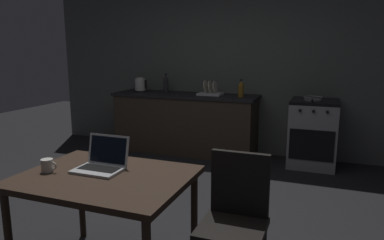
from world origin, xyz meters
The scene contains 13 objects.
ground_plane centered at (0.00, 0.00, 0.00)m, with size 12.00×12.00×0.00m, color black.
back_wall centered at (0.30, 2.63, 1.40)m, with size 6.40×0.10×2.79m, color #575A56.
kitchen_counter centered at (-0.54, 2.28, 0.45)m, with size 2.16×0.64×0.89m.
stove_oven centered at (1.29, 2.28, 0.44)m, with size 0.60×0.62×0.89m.
dining_table centered at (0.10, -0.72, 0.65)m, with size 1.11×0.84×0.72m.
chair centered at (0.95, -0.56, 0.52)m, with size 0.40×0.40×0.90m.
laptop centered at (0.01, -0.63, 0.77)m, with size 0.32×0.27×0.22m.
electric_kettle centered at (-1.29, 2.28, 0.99)m, with size 0.19×0.17×0.22m.
bottle centered at (0.31, 2.23, 1.00)m, with size 0.08×0.08×0.24m.
frying_pan centered at (1.26, 2.25, 0.91)m, with size 0.24×0.41×0.05m.
coffee_mug centered at (-0.30, -0.80, 0.77)m, with size 0.12×0.08×0.09m.
dish_rack centered at (-0.15, 2.28, 0.94)m, with size 0.34×0.26×0.21m.
bottle_b centered at (-0.89, 2.36, 1.02)m, with size 0.08×0.08×0.28m.
Camera 1 is at (1.44, -2.62, 1.54)m, focal length 33.58 mm.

